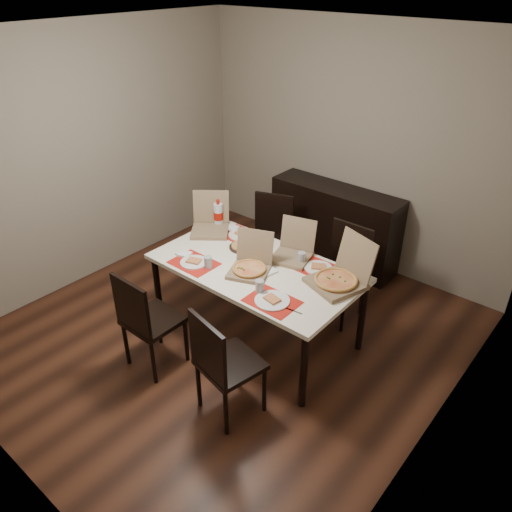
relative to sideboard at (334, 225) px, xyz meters
name	(u,v)px	position (x,y,z in m)	size (l,w,h in m)	color
ground	(229,334)	(0.00, -1.78, -0.46)	(3.80, 4.00, 0.02)	#462315
room_walls	(259,143)	(0.00, -1.35, 1.28)	(3.84, 4.02, 2.62)	gray
sideboard	(334,225)	(0.00, 0.00, 0.00)	(1.50, 0.40, 0.90)	black
dining_table	(256,272)	(0.20, -1.62, 0.23)	(1.80, 1.00, 0.75)	white
chair_near_left	(146,319)	(-0.21, -2.53, 0.06)	(0.42, 0.42, 0.93)	black
chair_near_right	(222,362)	(0.62, -2.50, 0.06)	(0.49, 0.49, 0.93)	black
chair_far_left	(270,234)	(-0.35, -0.73, 0.06)	(0.54, 0.54, 0.93)	black
chair_far_right	(343,268)	(0.61, -0.81, 0.06)	(0.42, 0.42, 0.93)	black
setting_near_left	(196,261)	(-0.22, -1.92, 0.32)	(0.45, 0.30, 0.11)	red
setting_near_right	(269,297)	(0.60, -1.93, 0.32)	(0.47, 0.30, 0.11)	red
setting_far_left	(244,235)	(-0.23, -1.28, 0.32)	(0.49, 0.30, 0.11)	red
setting_far_right	(314,265)	(0.60, -1.32, 0.32)	(0.46, 0.30, 0.11)	red
napkin_loose	(269,271)	(0.35, -1.62, 0.31)	(0.12, 0.11, 0.02)	white
pizza_box_center	(250,266)	(0.22, -1.72, 0.35)	(0.43, 0.45, 0.32)	brown
pizza_box_right	(339,278)	(0.90, -1.40, 0.36)	(0.51, 0.54, 0.40)	brown
pizza_box_left	(210,225)	(-0.58, -1.39, 0.36)	(0.52, 0.52, 0.35)	brown
pizza_box_extra	(293,251)	(0.35, -1.29, 0.36)	(0.40, 0.43, 0.32)	brown
faina_plate	(242,247)	(-0.10, -1.45, 0.31)	(0.25, 0.25, 0.03)	black
dip_bowl	(280,261)	(0.32, -1.43, 0.31)	(0.11, 0.11, 0.03)	white
soda_bottle	(218,215)	(-0.58, -1.27, 0.42)	(0.09, 0.09, 0.28)	silver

